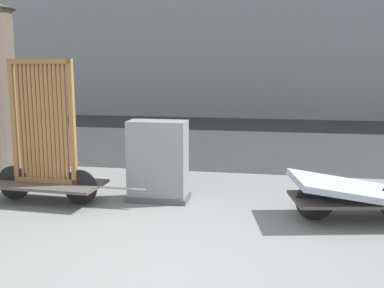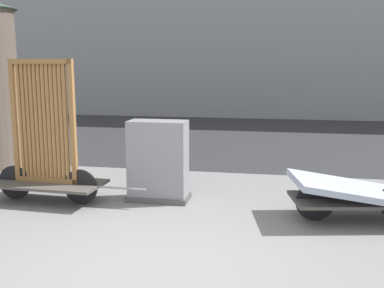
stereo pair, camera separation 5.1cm
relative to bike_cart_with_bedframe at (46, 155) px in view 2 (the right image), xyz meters
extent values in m
plane|color=slate|center=(2.18, -1.98, -0.71)|extent=(60.00, 60.00, 0.00)
cube|color=#2D2D30|center=(2.18, 6.83, -0.71)|extent=(56.00, 9.01, 0.01)
cube|color=#4C4742|center=(-0.01, 0.00, -0.43)|extent=(1.70, 0.84, 0.04)
cylinder|color=black|center=(0.54, -0.02, -0.45)|extent=(0.52, 0.06, 0.52)
cylinder|color=black|center=(-0.55, 0.02, -0.45)|extent=(0.52, 0.06, 0.52)
cylinder|color=gray|center=(1.18, -0.05, -0.43)|extent=(0.70, 0.06, 0.03)
cube|color=olive|center=(-0.01, 0.00, -0.38)|extent=(1.00, 0.11, 0.07)
cube|color=olive|center=(-0.01, 0.00, 1.34)|extent=(1.00, 0.11, 0.07)
cube|color=olive|center=(-0.47, 0.02, 0.48)|extent=(0.07, 0.07, 1.79)
cube|color=olive|center=(0.46, -0.02, 0.48)|extent=(0.07, 0.07, 1.79)
cube|color=olive|center=(-0.37, 0.02, 0.48)|extent=(0.04, 0.05, 1.72)
cube|color=olive|center=(-0.30, 0.01, 0.48)|extent=(0.04, 0.05, 1.72)
cube|color=olive|center=(-0.24, 0.01, 0.48)|extent=(0.04, 0.05, 1.72)
cube|color=olive|center=(-0.17, 0.01, 0.48)|extent=(0.04, 0.05, 1.72)
cube|color=olive|center=(-0.10, 0.00, 0.48)|extent=(0.04, 0.05, 1.72)
cube|color=olive|center=(-0.04, 0.00, 0.48)|extent=(0.04, 0.05, 1.72)
cube|color=olive|center=(0.03, 0.00, 0.48)|extent=(0.04, 0.05, 1.72)
cube|color=olive|center=(0.09, 0.00, 0.48)|extent=(0.04, 0.05, 1.72)
cube|color=olive|center=(0.16, -0.01, 0.48)|extent=(0.04, 0.05, 1.72)
cube|color=olive|center=(0.23, -0.01, 0.48)|extent=(0.04, 0.05, 1.72)
cube|color=olive|center=(0.29, -0.01, 0.48)|extent=(0.04, 0.05, 1.72)
cube|color=olive|center=(0.36, -0.02, 0.48)|extent=(0.04, 0.05, 1.72)
cube|color=#4C4742|center=(4.37, 0.00, -0.43)|extent=(1.79, 1.07, 0.04)
cylinder|color=black|center=(3.83, -0.10, -0.45)|extent=(0.51, 0.13, 0.52)
cube|color=#9EA8BC|center=(4.37, 0.00, -0.30)|extent=(1.82, 1.27, 0.36)
cube|color=#4C4C4C|center=(1.59, 0.40, -0.67)|extent=(0.92, 0.48, 0.08)
cube|color=gray|center=(1.59, 0.40, -0.11)|extent=(0.86, 0.42, 1.20)
camera|label=1|loc=(3.26, -5.92, 1.28)|focal=42.00mm
camera|label=2|loc=(3.32, -5.91, 1.28)|focal=42.00mm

